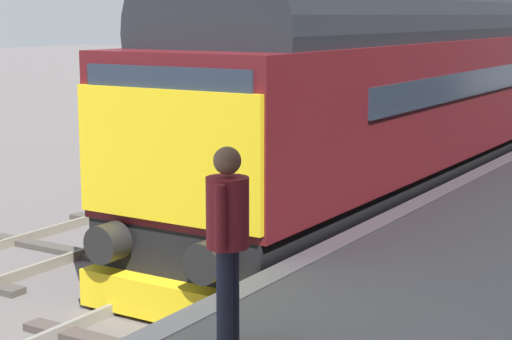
% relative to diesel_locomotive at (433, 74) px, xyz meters
% --- Properties ---
extents(ground_plane, '(140.00, 140.00, 0.00)m').
position_rel_diesel_locomotive_xyz_m(ground_plane, '(-0.00, -5.41, -2.48)').
color(ground_plane, '#5B5656').
rests_on(ground_plane, ground).
extents(track_main, '(2.50, 60.00, 0.15)m').
position_rel_diesel_locomotive_xyz_m(track_main, '(-0.00, -5.41, -2.43)').
color(track_main, slate).
rests_on(track_main, ground).
extents(track_adjacent_west, '(2.50, 60.00, 0.15)m').
position_rel_diesel_locomotive_xyz_m(track_adjacent_west, '(-3.50, -5.41, -2.42)').
color(track_adjacent_west, gray).
rests_on(track_adjacent_west, ground).
extents(diesel_locomotive, '(2.74, 17.91, 4.68)m').
position_rel_diesel_locomotive_xyz_m(diesel_locomotive, '(0.00, 0.00, 0.00)').
color(diesel_locomotive, black).
rests_on(diesel_locomotive, ground).
extents(waiting_passenger, '(0.43, 0.49, 1.64)m').
position_rel_diesel_locomotive_xyz_m(waiting_passenger, '(2.48, -11.15, -0.49)').
color(waiting_passenger, '#26293C').
rests_on(waiting_passenger, station_platform).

